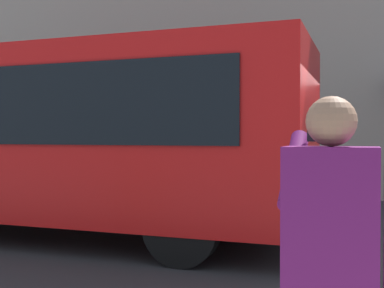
{
  "coord_description": "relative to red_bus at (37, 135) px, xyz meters",
  "views": [
    {
      "loc": [
        -0.71,
        6.99,
        1.68
      ],
      "look_at": [
        1.73,
        0.15,
        1.55
      ],
      "focal_mm": 45.81,
      "sensor_mm": 36.0,
      "label": 1
    }
  ],
  "objects": [
    {
      "name": "ground_plane",
      "position": [
        -4.52,
        -0.1,
        -1.68
      ],
      "size": [
        60.0,
        60.0,
        0.0
      ],
      "primitive_type": "plane",
      "color": "#2B2B2D"
    },
    {
      "name": "pedestrian_photographer",
      "position": [
        -5.09,
        4.69,
        -0.54
      ],
      "size": [
        0.53,
        0.52,
        1.7
      ],
      "color": "#4C4238",
      "rests_on": "sidewalk_curb"
    },
    {
      "name": "red_bus",
      "position": [
        0.0,
        0.0,
        0.0
      ],
      "size": [
        9.05,
        2.54,
        3.08
      ],
      "color": "red",
      "rests_on": "ground_plane"
    }
  ]
}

